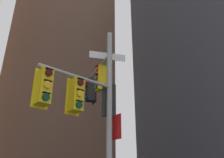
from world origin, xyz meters
TOP-DOWN VIEW (x-y plane):
  - building_mid_block at (-1.11, 22.62)m, footprint 12.11×12.11m
  - signal_pole_assembly at (-0.52, 0.25)m, footprint 3.10×3.67m

SIDE VIEW (x-z plane):
  - signal_pole_assembly at x=-0.52m, z-range 0.98..8.16m
  - building_mid_block at x=-1.11m, z-range 0.00..54.92m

